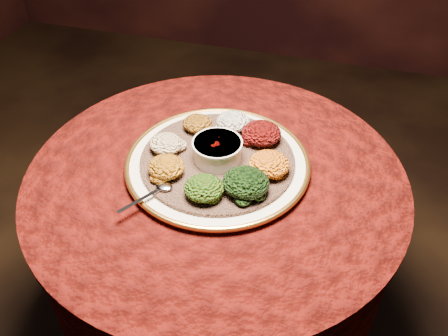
# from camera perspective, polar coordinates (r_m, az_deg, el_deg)

# --- Properties ---
(table) EXTENTS (0.96, 0.96, 0.73)m
(table) POSITION_cam_1_polar(r_m,az_deg,el_deg) (1.38, -0.87, -6.32)
(table) COLOR black
(table) RESTS_ON ground
(platter) EXTENTS (0.57, 0.57, 0.02)m
(platter) POSITION_cam_1_polar(r_m,az_deg,el_deg) (1.27, -0.75, 0.56)
(platter) COLOR white
(platter) RESTS_ON table
(injera) EXTENTS (0.47, 0.47, 0.01)m
(injera) POSITION_cam_1_polar(r_m,az_deg,el_deg) (1.26, -0.75, 0.93)
(injera) COLOR brown
(injera) RESTS_ON platter
(stew_bowl) EXTENTS (0.13, 0.13, 0.05)m
(stew_bowl) POSITION_cam_1_polar(r_m,az_deg,el_deg) (1.24, -0.76, 2.17)
(stew_bowl) COLOR white
(stew_bowl) RESTS_ON injera
(spoon) EXTENTS (0.10, 0.13, 0.01)m
(spoon) POSITION_cam_1_polar(r_m,az_deg,el_deg) (1.18, -7.29, -2.35)
(spoon) COLOR silver
(spoon) RESTS_ON injera
(portion_ayib) EXTENTS (0.09, 0.09, 0.04)m
(portion_ayib) POSITION_cam_1_polar(r_m,az_deg,el_deg) (1.34, 1.03, 5.35)
(portion_ayib) COLOR white
(portion_ayib) RESTS_ON injera
(portion_kitfo) EXTENTS (0.10, 0.10, 0.05)m
(portion_kitfo) POSITION_cam_1_polar(r_m,az_deg,el_deg) (1.30, 4.30, 4.00)
(portion_kitfo) COLOR black
(portion_kitfo) RESTS_ON injera
(portion_tikil) EXTENTS (0.10, 0.09, 0.05)m
(portion_tikil) POSITION_cam_1_polar(r_m,az_deg,el_deg) (1.21, 5.19, 0.46)
(portion_tikil) COLOR #BD850F
(portion_tikil) RESTS_ON injera
(portion_gomen) EXTENTS (0.11, 0.10, 0.05)m
(portion_gomen) POSITION_cam_1_polar(r_m,az_deg,el_deg) (1.15, 2.50, -1.66)
(portion_gomen) COLOR black
(portion_gomen) RESTS_ON injera
(portion_mixveg) EXTENTS (0.09, 0.09, 0.04)m
(portion_mixveg) POSITION_cam_1_polar(r_m,az_deg,el_deg) (1.14, -2.31, -2.30)
(portion_mixveg) COLOR #8E3709
(portion_mixveg) RESTS_ON injera
(portion_kik) EXTENTS (0.09, 0.09, 0.04)m
(portion_kik) POSITION_cam_1_polar(r_m,az_deg,el_deg) (1.21, -6.61, 0.13)
(portion_kik) COLOR #B4640F
(portion_kik) RESTS_ON injera
(portion_timatim) EXTENTS (0.09, 0.08, 0.04)m
(portion_timatim) POSITION_cam_1_polar(r_m,az_deg,el_deg) (1.28, -6.63, 2.77)
(portion_timatim) COLOR maroon
(portion_timatim) RESTS_ON injera
(portion_shiro) EXTENTS (0.08, 0.08, 0.04)m
(portion_shiro) POSITION_cam_1_polar(r_m,az_deg,el_deg) (1.34, -3.05, 5.12)
(portion_shiro) COLOR brown
(portion_shiro) RESTS_ON injera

